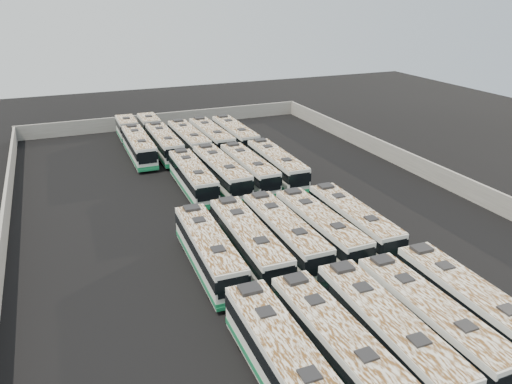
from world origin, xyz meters
The scene contains 21 objects.
ground centered at (0.00, 0.00, 0.00)m, with size 140.00×140.00×0.00m, color black.
perimeter_wall centered at (0.00, 0.00, 1.10)m, with size 45.20×73.20×2.20m.
bus_front_far_left centered at (-7.22, -22.54, 1.79)m, with size 2.73×12.46×3.51m.
bus_front_left centered at (-3.89, -22.42, 1.76)m, with size 2.81×12.24×3.44m.
bus_front_center centered at (-0.60, -22.51, 1.79)m, with size 2.85×12.46×3.50m.
bus_front_right centered at (2.60, -22.54, 1.76)m, with size 2.60×12.20×3.44m.
bus_front_far_right centered at (6.05, -22.33, 1.77)m, with size 2.82×12.31×3.46m.
bus_midfront_far_left centered at (-7.22, -8.86, 1.74)m, with size 2.85×12.12×3.40m.
bus_midfront_left centered at (-3.91, -8.90, 1.79)m, with size 2.89×12.50×3.51m.
bus_midfront_center centered at (-0.63, -8.66, 1.76)m, with size 2.62×12.24×3.45m.
bus_midfront_right centered at (2.62, -8.88, 1.74)m, with size 2.77×12.15×3.41m.
bus_midfront_far_right centered at (6.00, -8.69, 1.72)m, with size 2.68×11.94×3.36m.
bus_midback_left centered at (-3.90, 7.43, 1.72)m, with size 2.74×11.95×3.36m.
bus_midback_center centered at (-0.64, 7.52, 1.79)m, with size 2.88×12.49×3.51m.
bus_midback_right centered at (2.64, 7.46, 1.73)m, with size 2.65×12.06×3.39m.
bus_midback_far_right centered at (6.07, 7.42, 1.77)m, with size 2.86×12.33×3.46m.
bus_back_far_left centered at (-7.19, 24.17, 1.73)m, with size 2.71×18.75×3.40m.
bus_back_left centered at (-3.91, 24.17, 1.73)m, with size 2.61×18.69×3.39m.
bus_back_center centered at (-0.60, 20.94, 1.77)m, with size 2.75×12.32×3.46m.
bus_back_right centered at (2.59, 21.13, 1.77)m, with size 2.81×12.32×3.46m.
bus_back_far_right centered at (5.98, 21.02, 1.77)m, with size 2.63×12.29×3.46m.
Camera 1 is at (-16.88, -41.75, 20.59)m, focal length 35.00 mm.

